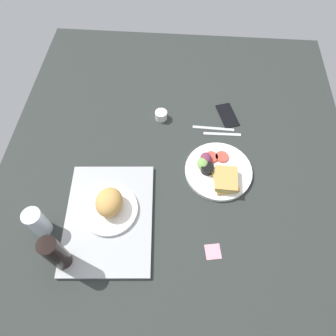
% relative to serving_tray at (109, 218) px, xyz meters
% --- Properties ---
extents(ground_plane, '(1.90, 1.50, 0.03)m').
position_rel_serving_tray_xyz_m(ground_plane, '(0.20, -0.24, -0.02)').
color(ground_plane, '#282D2B').
extents(serving_tray, '(0.47, 0.36, 0.02)m').
position_rel_serving_tray_xyz_m(serving_tray, '(0.00, 0.00, 0.00)').
color(serving_tray, '#9EA0A3').
rests_on(serving_tray, ground_plane).
extents(bread_plate_near, '(0.22, 0.22, 0.09)m').
position_rel_serving_tray_xyz_m(bread_plate_near, '(0.03, -0.00, 0.04)').
color(bread_plate_near, white).
rests_on(bread_plate_near, serving_tray).
extents(plate_with_salad, '(0.28, 0.28, 0.05)m').
position_rel_serving_tray_xyz_m(plate_with_salad, '(0.24, -0.42, 0.01)').
color(plate_with_salad, white).
rests_on(plate_with_salad, ground_plane).
extents(drinking_glass, '(0.07, 0.07, 0.14)m').
position_rel_serving_tray_xyz_m(drinking_glass, '(-0.06, 0.24, 0.06)').
color(drinking_glass, silver).
rests_on(drinking_glass, ground_plane).
extents(soda_bottle, '(0.06, 0.06, 0.20)m').
position_rel_serving_tray_xyz_m(soda_bottle, '(-0.17, 0.13, 0.09)').
color(soda_bottle, black).
rests_on(soda_bottle, ground_plane).
extents(espresso_cup, '(0.06, 0.06, 0.04)m').
position_rel_serving_tray_xyz_m(espresso_cup, '(0.52, -0.16, 0.01)').
color(espresso_cup, silver).
rests_on(espresso_cup, ground_plane).
extents(fork, '(0.02, 0.17, 0.01)m').
position_rel_serving_tray_xyz_m(fork, '(0.44, -0.44, -0.01)').
color(fork, '#B7B7BC').
rests_on(fork, ground_plane).
extents(knife, '(0.02, 0.19, 0.01)m').
position_rel_serving_tray_xyz_m(knife, '(0.47, -0.40, -0.01)').
color(knife, '#B7B7BC').
rests_on(knife, ground_plane).
extents(cell_phone, '(0.16, 0.11, 0.01)m').
position_rel_serving_tray_xyz_m(cell_phone, '(0.55, -0.47, -0.00)').
color(cell_phone, black).
rests_on(cell_phone, ground_plane).
extents(sticky_note, '(0.07, 0.07, 0.00)m').
position_rel_serving_tray_xyz_m(sticky_note, '(-0.10, -0.40, -0.01)').
color(sticky_note, pink).
rests_on(sticky_note, ground_plane).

